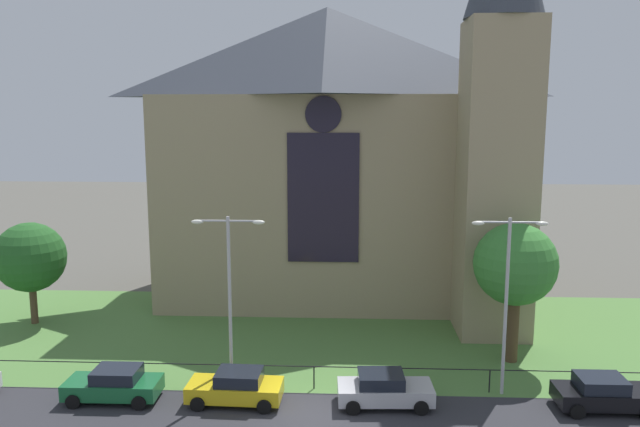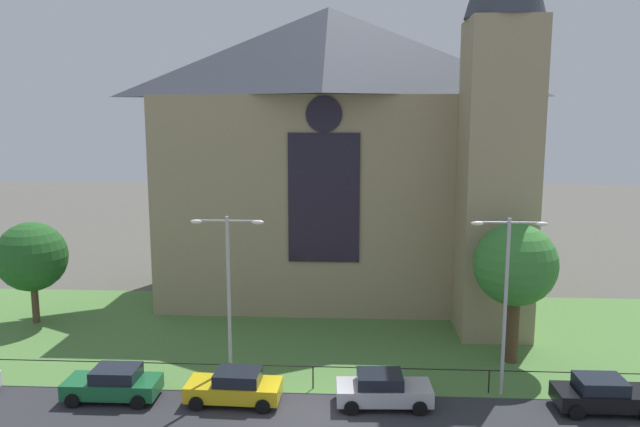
% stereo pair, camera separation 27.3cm
% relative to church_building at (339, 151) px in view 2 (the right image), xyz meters
% --- Properties ---
extents(ground, '(160.00, 160.00, 0.00)m').
position_rel_church_building_xyz_m(ground, '(-0.74, -8.06, -10.27)').
color(ground, '#56544C').
extents(grass_verge, '(120.00, 20.00, 0.01)m').
position_rel_church_building_xyz_m(grass_verge, '(-0.74, -10.06, -10.27)').
color(grass_verge, '#517F3D').
rests_on(grass_verge, ground).
extents(church_building, '(23.20, 16.20, 26.00)m').
position_rel_church_building_xyz_m(church_building, '(0.00, 0.00, 0.00)').
color(church_building, tan).
rests_on(church_building, ground).
extents(iron_railing, '(32.80, 0.07, 1.13)m').
position_rel_church_building_xyz_m(iron_railing, '(-0.77, -15.56, -9.29)').
color(iron_railing, black).
rests_on(iron_railing, ground).
extents(tree_right_near, '(4.26, 4.26, 7.35)m').
position_rel_church_building_xyz_m(tree_right_near, '(9.36, -11.73, -5.12)').
color(tree_right_near, '#4C3823').
rests_on(tree_right_near, ground).
extents(tree_left_far, '(4.25, 4.25, 6.32)m').
position_rel_church_building_xyz_m(tree_left_far, '(-18.60, -7.15, -6.09)').
color(tree_left_far, brown).
rests_on(tree_left_far, ground).
extents(streetlamp_near, '(3.37, 0.26, 8.24)m').
position_rel_church_building_xyz_m(streetlamp_near, '(-4.67, -15.66, -5.03)').
color(streetlamp_near, '#B2B2B7').
rests_on(streetlamp_near, ground).
extents(streetlamp_far, '(3.37, 0.26, 8.28)m').
position_rel_church_building_xyz_m(streetlamp_far, '(7.96, -15.66, -5.01)').
color(streetlamp_far, '#B2B2B7').
rests_on(streetlamp_far, ground).
extents(parked_car_green, '(4.21, 2.04, 1.51)m').
position_rel_church_building_xyz_m(parked_car_green, '(-9.74, -17.14, -9.53)').
color(parked_car_green, '#196033').
rests_on(parked_car_green, ground).
extents(parked_car_yellow, '(4.26, 2.14, 1.51)m').
position_rel_church_building_xyz_m(parked_car_yellow, '(-4.18, -17.16, -9.53)').
color(parked_car_yellow, gold).
rests_on(parked_car_yellow, ground).
extents(parked_car_silver, '(4.28, 2.18, 1.51)m').
position_rel_church_building_xyz_m(parked_car_silver, '(2.44, -17.07, -9.53)').
color(parked_car_silver, '#B7B7BC').
rests_on(parked_car_silver, ground).
extents(parked_car_black, '(4.21, 2.05, 1.51)m').
position_rel_church_building_xyz_m(parked_car_black, '(12.01, -17.02, -9.53)').
color(parked_car_black, black).
rests_on(parked_car_black, ground).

